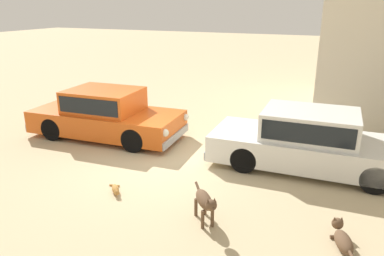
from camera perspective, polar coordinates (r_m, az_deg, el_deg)
ground_plane at (r=9.01m, az=-4.76°, el=-5.21°), size 80.00×80.00×0.00m
parked_sedan_nearest at (r=10.74m, az=-13.19°, el=2.20°), size 4.49×2.01×1.38m
parked_sedan_second at (r=8.85m, az=17.78°, el=-1.79°), size 4.68×1.91×1.37m
stray_dog_spotted at (r=6.44m, az=2.06°, el=-11.33°), size 0.72×0.86×0.66m
stray_dog_tan at (r=6.50m, az=22.25°, el=-15.52°), size 0.42×0.93×0.35m
stray_cat at (r=7.71m, az=-11.76°, el=-9.30°), size 0.47×0.45×0.16m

